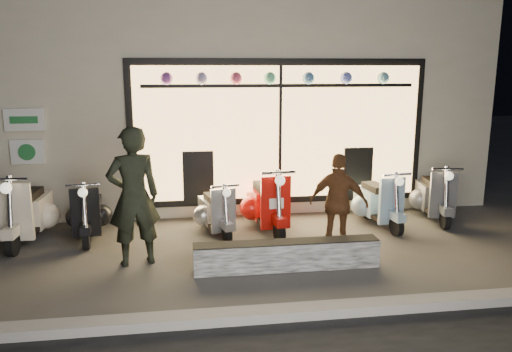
{
  "coord_description": "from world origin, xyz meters",
  "views": [
    {
      "loc": [
        -0.93,
        -6.95,
        2.69
      ],
      "look_at": [
        0.16,
        0.6,
        1.05
      ],
      "focal_mm": 35.0,
      "sensor_mm": 36.0,
      "label": 1
    }
  ],
  "objects": [
    {
      "name": "scooter_grey",
      "position": [
        3.58,
        1.39,
        0.41
      ],
      "size": [
        0.63,
        1.43,
        1.01
      ],
      "rotation": [
        0.0,
        0.0,
        -0.19
      ],
      "color": "black",
      "rests_on": "ground"
    },
    {
      "name": "scooter_black",
      "position": [
        -2.53,
        1.24,
        0.39
      ],
      "size": [
        0.52,
        1.36,
        0.97
      ],
      "rotation": [
        0.0,
        0.0,
        0.11
      ],
      "color": "black",
      "rests_on": "ground"
    },
    {
      "name": "man",
      "position": [
        -1.64,
        -0.15,
        0.98
      ],
      "size": [
        0.81,
        0.63,
        1.95
      ],
      "primitive_type": "imported",
      "rotation": [
        0.0,
        0.0,
        3.4
      ],
      "color": "black",
      "rests_on": "ground"
    },
    {
      "name": "shop_building",
      "position": [
        0.0,
        4.98,
        2.1
      ],
      "size": [
        10.2,
        6.23,
        4.2
      ],
      "color": "beige",
      "rests_on": "ground"
    },
    {
      "name": "woman",
      "position": [
        1.31,
        -0.04,
        0.74
      ],
      "size": [
        0.94,
        0.72,
        1.48
      ],
      "primitive_type": "imported",
      "rotation": [
        0.0,
        0.0,
        2.67
      ],
      "color": "brown",
      "rests_on": "ground"
    },
    {
      "name": "scooter_blue",
      "position": [
        2.4,
        1.18,
        0.4
      ],
      "size": [
        0.54,
        1.39,
        0.99
      ],
      "rotation": [
        0.0,
        0.0,
        0.12
      ],
      "color": "black",
      "rests_on": "ground"
    },
    {
      "name": "scooter_cream",
      "position": [
        -3.44,
        1.22,
        0.44
      ],
      "size": [
        0.52,
        1.54,
        1.11
      ],
      "rotation": [
        0.0,
        0.0,
        -0.04
      ],
      "color": "black",
      "rests_on": "ground"
    },
    {
      "name": "graffiti_barrier",
      "position": [
        0.41,
        -0.65,
        0.2
      ],
      "size": [
        2.54,
        0.28,
        0.4
      ],
      "primitive_type": "cube",
      "color": "black",
      "rests_on": "ground"
    },
    {
      "name": "ground",
      "position": [
        0.0,
        0.0,
        0.0
      ],
      "size": [
        40.0,
        40.0,
        0.0
      ],
      "primitive_type": "plane",
      "color": "#383533",
      "rests_on": "ground"
    },
    {
      "name": "scooter_red",
      "position": [
        0.43,
        1.21,
        0.44
      ],
      "size": [
        0.58,
        1.53,
        1.09
      ],
      "rotation": [
        0.0,
        0.0,
        0.1
      ],
      "color": "black",
      "rests_on": "ground"
    },
    {
      "name": "scooter_silver",
      "position": [
        -0.45,
        1.12,
        0.36
      ],
      "size": [
        0.58,
        1.26,
        0.9
      ],
      "rotation": [
        0.0,
        0.0,
        0.22
      ],
      "color": "black",
      "rests_on": "ground"
    },
    {
      "name": "kerb",
      "position": [
        0.0,
        -2.0,
        0.06
      ],
      "size": [
        40.0,
        0.25,
        0.12
      ],
      "primitive_type": "cube",
      "color": "slate",
      "rests_on": "ground"
    }
  ]
}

